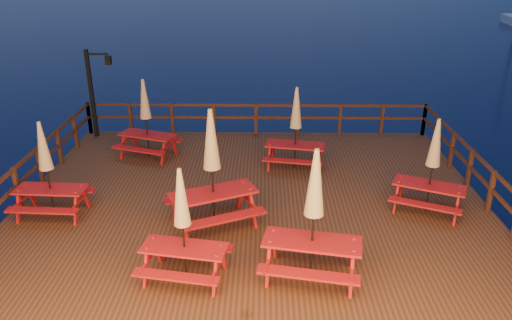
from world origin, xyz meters
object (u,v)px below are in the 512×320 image
(picnic_table_1, at_px, (296,127))
(picnic_table_2, at_px, (146,117))
(lamp_post, at_px, (95,86))
(picnic_table_0, at_px, (314,213))

(picnic_table_1, height_order, picnic_table_2, picnic_table_2)
(lamp_post, xyz_separation_m, picnic_table_2, (2.07, -1.82, -0.51))
(picnic_table_0, relative_size, picnic_table_2, 1.10)
(picnic_table_0, relative_size, picnic_table_1, 1.11)
(picnic_table_1, bearing_deg, picnic_table_0, -79.22)
(picnic_table_0, distance_m, picnic_table_2, 7.66)
(lamp_post, height_order, picnic_table_1, lamp_post)
(lamp_post, relative_size, picnic_table_2, 1.22)
(picnic_table_0, height_order, picnic_table_2, picnic_table_0)
(picnic_table_0, bearing_deg, picnic_table_1, 100.91)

